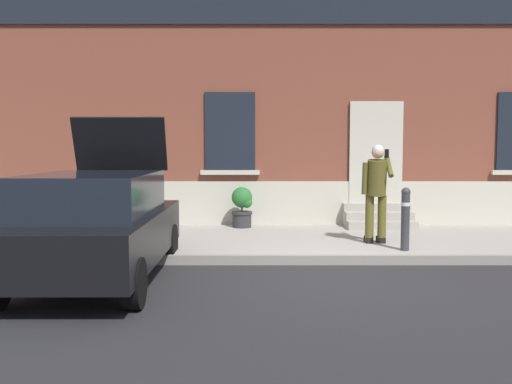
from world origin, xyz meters
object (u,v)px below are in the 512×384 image
at_px(planter_olive, 28,206).
at_px(planter_cream, 137,206).
at_px(hatchback_car_black, 99,224).
at_px(planter_charcoal, 244,206).
at_px(bollard_near_person, 408,217).
at_px(person_on_phone, 379,187).

xyz_separation_m(planter_olive, planter_cream, (2.30, 0.04, 0.00)).
height_order(hatchback_car_black, planter_charcoal, hatchback_car_black).
relative_size(bollard_near_person, planter_cream, 1.22).
bearing_deg(planter_cream, planter_olive, -178.95).
height_order(bollard_near_person, person_on_phone, person_on_phone).
bearing_deg(bollard_near_person, planter_olive, 159.68).
bearing_deg(planter_cream, person_on_phone, -23.62).
relative_size(planter_olive, planter_cream, 1.00).
distance_m(hatchback_car_black, planter_charcoal, 4.66).
relative_size(bollard_near_person, planter_olive, 1.22).
relative_size(hatchback_car_black, person_on_phone, 2.33).
xyz_separation_m(person_on_phone, planter_charcoal, (-2.42, 2.02, -0.55)).
bearing_deg(bollard_near_person, planter_cream, 151.30).
distance_m(bollard_near_person, planter_charcoal, 3.87).
height_order(person_on_phone, planter_charcoal, person_on_phone).
bearing_deg(planter_charcoal, hatchback_car_black, -114.13).
relative_size(planter_cream, planter_charcoal, 1.00).
relative_size(person_on_phone, planter_olive, 2.03).
distance_m(bollard_near_person, planter_olive, 7.85).
relative_size(bollard_near_person, planter_charcoal, 1.22).
relative_size(bollard_near_person, person_on_phone, 0.60).
relative_size(hatchback_car_black, planter_charcoal, 4.74).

